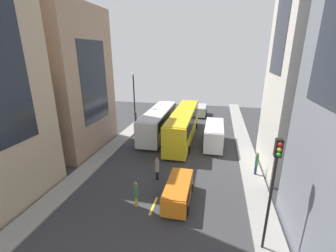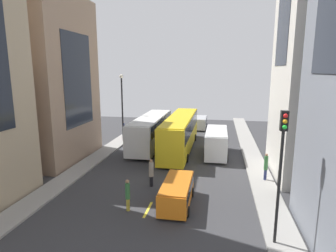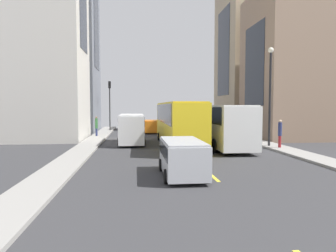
{
  "view_description": "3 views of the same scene",
  "coord_description": "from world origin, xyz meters",
  "px_view_note": "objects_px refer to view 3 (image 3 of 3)",
  "views": [
    {
      "loc": [
        3.89,
        -25.62,
        10.46
      ],
      "look_at": [
        -1.99,
        1.46,
        1.35
      ],
      "focal_mm": 24.19,
      "sensor_mm": 36.0,
      "label": 1
    },
    {
      "loc": [
        4.05,
        -27.92,
        8.32
      ],
      "look_at": [
        -1.72,
        3.55,
        2.0
      ],
      "focal_mm": 30.08,
      "sensor_mm": 36.0,
      "label": 2
    },
    {
      "loc": [
        3.59,
        26.44,
        3.26
      ],
      "look_at": [
        1.11,
        3.19,
        1.78
      ],
      "focal_mm": 32.96,
      "sensor_mm": 36.0,
      "label": 3
    }
  ],
  "objects_px": {
    "car_orange_0": "(151,126)",
    "pedestrian_waiting_curb": "(172,125)",
    "delivery_van_white": "(132,127)",
    "traffic_light_near_corner": "(110,97)",
    "city_bus_white": "(219,122)",
    "car_silver_1": "(182,155)",
    "pedestrian_crossing_near": "(172,124)",
    "pedestrian_walking_far": "(96,125)",
    "pedestrian_crossing_mid": "(280,132)",
    "streetcar_yellow": "(177,120)"
  },
  "relations": [
    {
      "from": "pedestrian_crossing_near",
      "to": "traffic_light_near_corner",
      "type": "height_order",
      "value": "traffic_light_near_corner"
    },
    {
      "from": "car_silver_1",
      "to": "delivery_van_white",
      "type": "bearing_deg",
      "value": -79.05
    },
    {
      "from": "car_orange_0",
      "to": "pedestrian_waiting_curb",
      "type": "xyz_separation_m",
      "value": [
        -2.26,
        2.5,
        0.18
      ]
    },
    {
      "from": "pedestrian_walking_far",
      "to": "city_bus_white",
      "type": "bearing_deg",
      "value": -42.06
    },
    {
      "from": "streetcar_yellow",
      "to": "car_silver_1",
      "type": "distance_m",
      "value": 11.48
    },
    {
      "from": "car_silver_1",
      "to": "traffic_light_near_corner",
      "type": "distance_m",
      "value": 28.05
    },
    {
      "from": "car_orange_0",
      "to": "car_silver_1",
      "type": "distance_m",
      "value": 23.98
    },
    {
      "from": "streetcar_yellow",
      "to": "car_orange_0",
      "type": "height_order",
      "value": "streetcar_yellow"
    },
    {
      "from": "pedestrian_waiting_curb",
      "to": "traffic_light_near_corner",
      "type": "bearing_deg",
      "value": -172.2
    },
    {
      "from": "delivery_van_white",
      "to": "traffic_light_near_corner",
      "type": "relative_size",
      "value": 0.94
    },
    {
      "from": "delivery_van_white",
      "to": "pedestrian_crossing_mid",
      "type": "bearing_deg",
      "value": 157.49
    },
    {
      "from": "delivery_van_white",
      "to": "pedestrian_crossing_mid",
      "type": "distance_m",
      "value": 12.19
    },
    {
      "from": "pedestrian_crossing_near",
      "to": "pedestrian_walking_far",
      "type": "relative_size",
      "value": 0.96
    },
    {
      "from": "pedestrian_crossing_near",
      "to": "pedestrian_walking_far",
      "type": "height_order",
      "value": "pedestrian_walking_far"
    },
    {
      "from": "pedestrian_crossing_mid",
      "to": "delivery_van_white",
      "type": "bearing_deg",
      "value": -52.35
    },
    {
      "from": "city_bus_white",
      "to": "delivery_van_white",
      "type": "bearing_deg",
      "value": -17.38
    },
    {
      "from": "car_silver_1",
      "to": "pedestrian_walking_far",
      "type": "relative_size",
      "value": 2.02
    },
    {
      "from": "city_bus_white",
      "to": "car_silver_1",
      "type": "relative_size",
      "value": 2.72
    },
    {
      "from": "delivery_van_white",
      "to": "car_orange_0",
      "type": "xyz_separation_m",
      "value": [
        -2.27,
        -11.11,
        -0.6
      ]
    },
    {
      "from": "city_bus_white",
      "to": "pedestrian_crossing_mid",
      "type": "xyz_separation_m",
      "value": [
        -4.08,
        2.42,
        -0.71
      ]
    },
    {
      "from": "pedestrian_crossing_near",
      "to": "traffic_light_near_corner",
      "type": "bearing_deg",
      "value": 167.22
    },
    {
      "from": "streetcar_yellow",
      "to": "traffic_light_near_corner",
      "type": "relative_size",
      "value": 2.09
    },
    {
      "from": "pedestrian_waiting_curb",
      "to": "pedestrian_walking_far",
      "type": "xyz_separation_m",
      "value": [
        8.3,
        2.44,
        0.17
      ]
    },
    {
      "from": "car_orange_0",
      "to": "pedestrian_crossing_mid",
      "type": "relative_size",
      "value": 2.07
    },
    {
      "from": "pedestrian_crossing_mid",
      "to": "pedestrian_crossing_near",
      "type": "xyz_separation_m",
      "value": [
        6.2,
        -17.04,
        -0.22
      ]
    },
    {
      "from": "delivery_van_white",
      "to": "car_orange_0",
      "type": "bearing_deg",
      "value": -101.56
    },
    {
      "from": "city_bus_white",
      "to": "car_silver_1",
      "type": "xyz_separation_m",
      "value": [
        4.69,
        10.62,
        -1.01
      ]
    },
    {
      "from": "delivery_van_white",
      "to": "pedestrian_waiting_curb",
      "type": "xyz_separation_m",
      "value": [
        -4.53,
        -8.61,
        -0.42
      ]
    },
    {
      "from": "city_bus_white",
      "to": "pedestrian_walking_far",
      "type": "relative_size",
      "value": 5.51
    },
    {
      "from": "city_bus_white",
      "to": "streetcar_yellow",
      "type": "bearing_deg",
      "value": -12.2
    },
    {
      "from": "car_orange_0",
      "to": "pedestrian_crossing_mid",
      "type": "height_order",
      "value": "pedestrian_crossing_mid"
    },
    {
      "from": "car_orange_0",
      "to": "pedestrian_waiting_curb",
      "type": "distance_m",
      "value": 3.37
    },
    {
      "from": "city_bus_white",
      "to": "delivery_van_white",
      "type": "distance_m",
      "value": 7.54
    },
    {
      "from": "city_bus_white",
      "to": "pedestrian_crossing_near",
      "type": "xyz_separation_m",
      "value": [
        2.12,
        -14.63,
        -0.93
      ]
    },
    {
      "from": "pedestrian_crossing_near",
      "to": "pedestrian_walking_far",
      "type": "bearing_deg",
      "value": -143.6
    },
    {
      "from": "car_orange_0",
      "to": "pedestrian_crossing_near",
      "type": "relative_size",
      "value": 2.2
    },
    {
      "from": "traffic_light_near_corner",
      "to": "pedestrian_waiting_curb",
      "type": "bearing_deg",
      "value": 142.49
    },
    {
      "from": "delivery_van_white",
      "to": "pedestrian_crossing_mid",
      "type": "relative_size",
      "value": 2.87
    },
    {
      "from": "pedestrian_crossing_near",
      "to": "car_silver_1",
      "type": "bearing_deg",
      "value": -94.53
    },
    {
      "from": "car_silver_1",
      "to": "pedestrian_crossing_mid",
      "type": "xyz_separation_m",
      "value": [
        -8.77,
        -8.21,
        0.29
      ]
    },
    {
      "from": "pedestrian_walking_far",
      "to": "pedestrian_crossing_mid",
      "type": "bearing_deg",
      "value": -40.3
    },
    {
      "from": "car_silver_1",
      "to": "pedestrian_walking_far",
      "type": "bearing_deg",
      "value": -71.78
    },
    {
      "from": "car_orange_0",
      "to": "pedestrian_walking_far",
      "type": "relative_size",
      "value": 2.1
    },
    {
      "from": "city_bus_white",
      "to": "delivery_van_white",
      "type": "height_order",
      "value": "city_bus_white"
    },
    {
      "from": "traffic_light_near_corner",
      "to": "delivery_van_white",
      "type": "bearing_deg",
      "value": 101.83
    },
    {
      "from": "car_silver_1",
      "to": "pedestrian_walking_far",
      "type": "height_order",
      "value": "pedestrian_walking_far"
    },
    {
      "from": "pedestrian_crossing_near",
      "to": "delivery_van_white",
      "type": "bearing_deg",
      "value": -110.95
    },
    {
      "from": "car_orange_0",
      "to": "pedestrian_crossing_mid",
      "type": "bearing_deg",
      "value": 119.67
    },
    {
      "from": "city_bus_white",
      "to": "pedestrian_crossing_mid",
      "type": "distance_m",
      "value": 4.8
    },
    {
      "from": "city_bus_white",
      "to": "pedestrian_waiting_curb",
      "type": "relative_size",
      "value": 5.52
    }
  ]
}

